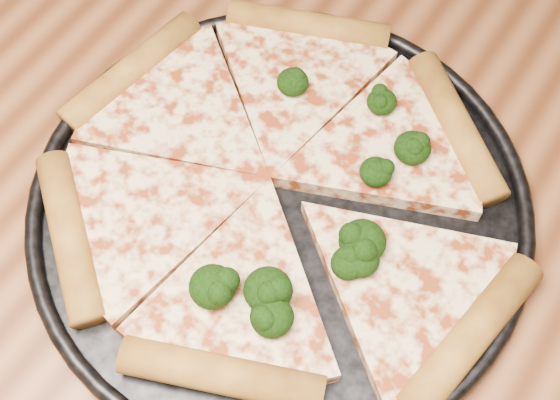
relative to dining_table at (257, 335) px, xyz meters
The scene contains 4 objects.
dining_table is the anchor object (origin of this frame).
pizza_pan 0.12m from the dining_table, 107.96° to the left, with size 0.40×0.40×0.02m.
pizza 0.14m from the dining_table, 112.60° to the left, with size 0.40×0.38×0.03m.
broccoli_florets 0.14m from the dining_table, 71.69° to the left, with size 0.16×0.24×0.03m.
Camera 1 is at (0.14, -0.17, 1.30)m, focal length 50.07 mm.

